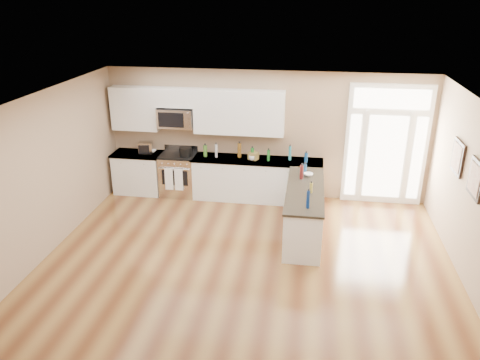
{
  "coord_description": "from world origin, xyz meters",
  "views": [
    {
      "loc": [
        0.95,
        -5.8,
        4.35
      ],
      "look_at": [
        -0.26,
        2.0,
        1.13
      ],
      "focal_mm": 35.0,
      "sensor_mm": 36.0,
      "label": 1
    }
  ],
  "objects_px": {
    "kitchen_range": "(179,174)",
    "toaster_oven": "(146,148)",
    "peninsula_cabinet": "(304,213)",
    "stockpot": "(185,151)"
  },
  "relations": [
    {
      "from": "kitchen_range",
      "to": "peninsula_cabinet",
      "type": "bearing_deg",
      "value": -26.93
    },
    {
      "from": "peninsula_cabinet",
      "to": "kitchen_range",
      "type": "bearing_deg",
      "value": 153.07
    },
    {
      "from": "stockpot",
      "to": "toaster_oven",
      "type": "relative_size",
      "value": 0.92
    },
    {
      "from": "kitchen_range",
      "to": "toaster_oven",
      "type": "xyz_separation_m",
      "value": [
        -0.74,
        0.02,
        0.59
      ]
    },
    {
      "from": "peninsula_cabinet",
      "to": "stockpot",
      "type": "distance_m",
      "value": 3.06
    },
    {
      "from": "peninsula_cabinet",
      "to": "toaster_oven",
      "type": "height_order",
      "value": "toaster_oven"
    },
    {
      "from": "peninsula_cabinet",
      "to": "stockpot",
      "type": "bearing_deg",
      "value": 152.37
    },
    {
      "from": "kitchen_range",
      "to": "toaster_oven",
      "type": "height_order",
      "value": "toaster_oven"
    },
    {
      "from": "peninsula_cabinet",
      "to": "toaster_oven",
      "type": "xyz_separation_m",
      "value": [
        -3.59,
        1.47,
        0.63
      ]
    },
    {
      "from": "peninsula_cabinet",
      "to": "stockpot",
      "type": "xyz_separation_m",
      "value": [
        -2.65,
        1.39,
        0.62
      ]
    }
  ]
}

